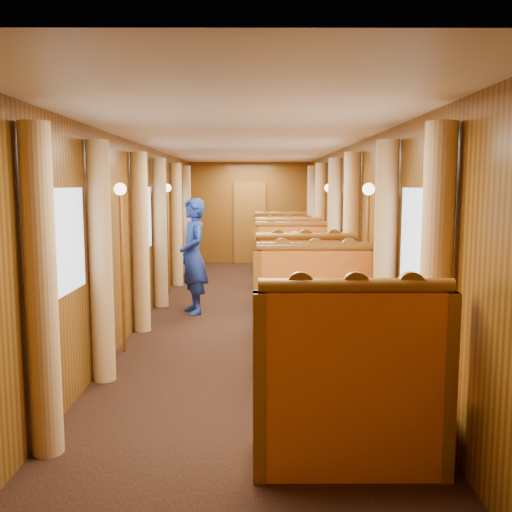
{
  "coord_description": "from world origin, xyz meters",
  "views": [
    {
      "loc": [
        0.11,
        -8.2,
        1.92
      ],
      "look_at": [
        0.13,
        -1.18,
        1.05
      ],
      "focal_mm": 40.0,
      "sensor_mm": 36.0,
      "label": 1
    }
  ],
  "objects_px": {
    "banquette_near_aft": "(316,332)",
    "tea_tray": "(318,325)",
    "banquette_mid_fwd": "(304,303)",
    "rose_vase_mid": "(299,254)",
    "table_near": "(329,368)",
    "banquette_far_aft": "(283,253)",
    "steward": "(193,256)",
    "passenger": "(295,261)",
    "banquette_mid_aft": "(293,278)",
    "teapot_left": "(311,319)",
    "table_far": "(285,261)",
    "banquette_near_fwd": "(349,408)",
    "teapot_back": "(321,317)",
    "table_mid": "(298,292)",
    "teapot_right": "(327,321)",
    "fruit_plate": "(365,325)",
    "rose_vase_far": "(287,234)",
    "banquette_far_fwd": "(288,265)"
  },
  "relations": [
    {
      "from": "table_near",
      "to": "table_mid",
      "type": "xyz_separation_m",
      "value": [
        0.0,
        3.5,
        0.0
      ]
    },
    {
      "from": "banquette_mid_aft",
      "to": "passenger",
      "type": "xyz_separation_m",
      "value": [
        -0.0,
        -0.28,
        0.32
      ]
    },
    {
      "from": "banquette_far_aft",
      "to": "steward",
      "type": "bearing_deg",
      "value": -110.17
    },
    {
      "from": "table_near",
      "to": "banquette_mid_aft",
      "type": "distance_m",
      "value": 4.51
    },
    {
      "from": "rose_vase_far",
      "to": "teapot_back",
      "type": "bearing_deg",
      "value": -90.88
    },
    {
      "from": "banquette_far_aft",
      "to": "steward",
      "type": "relative_size",
      "value": 0.77
    },
    {
      "from": "passenger",
      "to": "banquette_mid_aft",
      "type": "bearing_deg",
      "value": 90.0
    },
    {
      "from": "banquette_mid_aft",
      "to": "tea_tray",
      "type": "xyz_separation_m",
      "value": [
        -0.11,
        -4.56,
        0.33
      ]
    },
    {
      "from": "banquette_far_fwd",
      "to": "teapot_back",
      "type": "xyz_separation_m",
      "value": [
        -0.07,
        -5.95,
        0.39
      ]
    },
    {
      "from": "table_mid",
      "to": "teapot_right",
      "type": "height_order",
      "value": "teapot_right"
    },
    {
      "from": "banquette_far_fwd",
      "to": "banquette_mid_fwd",
      "type": "bearing_deg",
      "value": -90.0
    },
    {
      "from": "fruit_plate",
      "to": "banquette_mid_aft",
      "type": "bearing_deg",
      "value": 93.42
    },
    {
      "from": "table_near",
      "to": "table_far",
      "type": "xyz_separation_m",
      "value": [
        0.0,
        7.0,
        0.0
      ]
    },
    {
      "from": "banquette_near_fwd",
      "to": "rose_vase_far",
      "type": "height_order",
      "value": "banquette_near_fwd"
    },
    {
      "from": "passenger",
      "to": "table_mid",
      "type": "bearing_deg",
      "value": -90.0
    },
    {
      "from": "fruit_plate",
      "to": "steward",
      "type": "bearing_deg",
      "value": 115.35
    },
    {
      "from": "table_near",
      "to": "banquette_near_fwd",
      "type": "bearing_deg",
      "value": -90.0
    },
    {
      "from": "banquette_near_aft",
      "to": "passenger",
      "type": "relative_size",
      "value": 1.76
    },
    {
      "from": "banquette_near_fwd",
      "to": "passenger",
      "type": "height_order",
      "value": "banquette_near_fwd"
    },
    {
      "from": "banquette_near_aft",
      "to": "table_far",
      "type": "bearing_deg",
      "value": 90.0
    },
    {
      "from": "rose_vase_far",
      "to": "table_near",
      "type": "bearing_deg",
      "value": -90.3
    },
    {
      "from": "steward",
      "to": "rose_vase_far",
      "type": "bearing_deg",
      "value": 131.74
    },
    {
      "from": "table_mid",
      "to": "rose_vase_mid",
      "type": "xyz_separation_m",
      "value": [
        0.01,
        0.04,
        0.55
      ]
    },
    {
      "from": "teapot_back",
      "to": "banquette_near_fwd",
      "type": "bearing_deg",
      "value": -108.62
    },
    {
      "from": "table_near",
      "to": "steward",
      "type": "xyz_separation_m",
      "value": [
        -1.56,
        3.78,
        0.49
      ]
    },
    {
      "from": "teapot_left",
      "to": "passenger",
      "type": "xyz_separation_m",
      "value": [
        0.17,
        4.33,
        -0.08
      ]
    },
    {
      "from": "table_near",
      "to": "banquette_near_aft",
      "type": "relative_size",
      "value": 0.78
    },
    {
      "from": "table_near",
      "to": "banquette_mid_fwd",
      "type": "xyz_separation_m",
      "value": [
        0.0,
        2.49,
        0.05
      ]
    },
    {
      "from": "banquette_mid_fwd",
      "to": "teapot_right",
      "type": "distance_m",
      "value": 2.61
    },
    {
      "from": "teapot_left",
      "to": "teapot_right",
      "type": "bearing_deg",
      "value": 22.74
    },
    {
      "from": "banquette_near_aft",
      "to": "passenger",
      "type": "height_order",
      "value": "banquette_near_aft"
    },
    {
      "from": "teapot_left",
      "to": "teapot_right",
      "type": "relative_size",
      "value": 1.33
    },
    {
      "from": "banquette_mid_fwd",
      "to": "rose_vase_far",
      "type": "xyz_separation_m",
      "value": [
        0.04,
        4.54,
        0.5
      ]
    },
    {
      "from": "table_mid",
      "to": "teapot_back",
      "type": "distance_m",
      "value": 3.49
    },
    {
      "from": "fruit_plate",
      "to": "table_near",
      "type": "bearing_deg",
      "value": 162.5
    },
    {
      "from": "banquette_mid_fwd",
      "to": "steward",
      "type": "distance_m",
      "value": 2.07
    },
    {
      "from": "banquette_near_aft",
      "to": "tea_tray",
      "type": "bearing_deg",
      "value": -95.76
    },
    {
      "from": "banquette_mid_fwd",
      "to": "table_far",
      "type": "xyz_separation_m",
      "value": [
        0.0,
        4.51,
        -0.05
      ]
    },
    {
      "from": "tea_tray",
      "to": "banquette_mid_fwd",
      "type": "bearing_deg",
      "value": 87.59
    },
    {
      "from": "fruit_plate",
      "to": "passenger",
      "type": "xyz_separation_m",
      "value": [
        -0.28,
        4.32,
        -0.03
      ]
    },
    {
      "from": "banquette_mid_aft",
      "to": "banquette_far_fwd",
      "type": "bearing_deg",
      "value": 90.0
    },
    {
      "from": "banquette_mid_fwd",
      "to": "rose_vase_mid",
      "type": "height_order",
      "value": "banquette_mid_fwd"
    },
    {
      "from": "fruit_plate",
      "to": "banquette_near_fwd",
      "type": "bearing_deg",
      "value": -106.52
    },
    {
      "from": "table_far",
      "to": "banquette_mid_fwd",
      "type": "bearing_deg",
      "value": -90.0
    },
    {
      "from": "banquette_near_fwd",
      "to": "steward",
      "type": "xyz_separation_m",
      "value": [
        -1.56,
        4.79,
        0.44
      ]
    },
    {
      "from": "banquette_near_fwd",
      "to": "tea_tray",
      "type": "relative_size",
      "value": 3.94
    },
    {
      "from": "rose_vase_mid",
      "to": "passenger",
      "type": "xyz_separation_m",
      "value": [
        -0.01,
        0.69,
        -0.19
      ]
    },
    {
      "from": "banquette_near_aft",
      "to": "teapot_right",
      "type": "bearing_deg",
      "value": -91.81
    },
    {
      "from": "banquette_far_aft",
      "to": "fruit_plate",
      "type": "distance_m",
      "value": 8.11
    },
    {
      "from": "table_near",
      "to": "teapot_back",
      "type": "relative_size",
      "value": 6.96
    }
  ]
}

